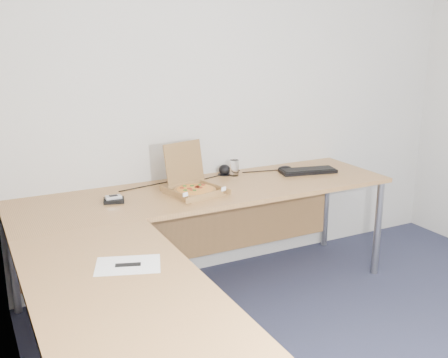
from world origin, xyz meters
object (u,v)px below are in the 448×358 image
drinking_glass (234,168)px  keyboard (308,171)px  pizza_box (194,188)px  wallet (114,200)px  desk (189,221)px

drinking_glass → keyboard: drinking_glass is taller
drinking_glass → keyboard: 0.54m
pizza_box → wallet: pizza_box is taller
drinking_glass → wallet: drinking_glass is taller
desk → drinking_glass: bearing=45.7°
drinking_glass → pizza_box: bearing=-148.9°
desk → wallet: wallet is taller
pizza_box → wallet: 0.50m
drinking_glass → wallet: size_ratio=0.93×
pizza_box → drinking_glass: (0.42, 0.26, 0.02)m
desk → drinking_glass: 0.90m
drinking_glass → keyboard: bearing=-18.9°
pizza_box → drinking_glass: bearing=16.3°
desk → wallet: size_ratio=20.74×
wallet → drinking_glass: bearing=27.7°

